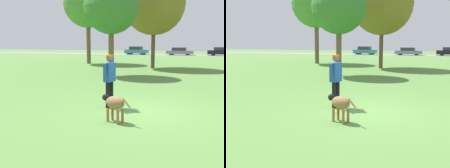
{
  "view_description": "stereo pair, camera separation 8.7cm",
  "coord_description": "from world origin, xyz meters",
  "views": [
    {
      "loc": [
        1.79,
        -7.68,
        2.09
      ],
      "look_at": [
        -0.78,
        -0.63,
        0.9
      ],
      "focal_mm": 42.0,
      "sensor_mm": 36.0,
      "label": 1
    },
    {
      "loc": [
        1.87,
        -7.65,
        2.09
      ],
      "look_at": [
        -0.78,
        -0.63,
        0.9
      ],
      "focal_mm": 42.0,
      "sensor_mm": 36.0,
      "label": 2
    }
  ],
  "objects": [
    {
      "name": "frisbee",
      "position": [
        -0.91,
        -0.46,
        0.01
      ],
      "size": [
        0.22,
        0.22,
        0.02
      ],
      "color": "orange",
      "rests_on": "ground_plane"
    },
    {
      "name": "tree_mid_center",
      "position": [
        -2.45,
        13.74,
        5.13
      ],
      "size": [
        4.92,
        4.92,
        7.6
      ],
      "color": "brown",
      "rests_on": "ground_plane"
    },
    {
      "name": "tree_near_left",
      "position": [
        -3.97,
        7.94,
        4.27
      ],
      "size": [
        3.4,
        3.4,
        6.0
      ],
      "color": "brown",
      "rests_on": "ground_plane"
    },
    {
      "name": "dog",
      "position": [
        -0.47,
        -1.34,
        0.5
      ],
      "size": [
        0.94,
        0.54,
        0.71
      ],
      "rotation": [
        0.0,
        0.0,
        2.73
      ],
      "color": "olive",
      "rests_on": "ground_plane"
    },
    {
      "name": "person",
      "position": [
        -1.13,
        0.09,
        1.01
      ],
      "size": [
        0.29,
        0.69,
        1.71
      ],
      "rotation": [
        0.0,
        0.0,
        1.38
      ],
      "color": "black",
      "rests_on": "ground_plane"
    },
    {
      "name": "tree_far_left",
      "position": [
        -9.49,
        16.39,
        5.92
      ],
      "size": [
        4.85,
        4.85,
        8.37
      ],
      "color": "brown",
      "rests_on": "ground_plane"
    },
    {
      "name": "parked_car_teal",
      "position": [
        -10.19,
        37.82,
        0.7
      ],
      "size": [
        4.09,
        1.96,
        1.42
      ],
      "rotation": [
        0.0,
        0.0,
        -0.05
      ],
      "color": "teal",
      "rests_on": "ground_plane"
    },
    {
      "name": "parked_car_black",
      "position": [
        3.92,
        38.25,
        0.67
      ],
      "size": [
        4.53,
        1.76,
        1.37
      ],
      "rotation": [
        0.0,
        0.0,
        -0.02
      ],
      "color": "black",
      "rests_on": "ground_plane"
    },
    {
      "name": "parked_car_grey",
      "position": [
        -2.71,
        38.0,
        0.64
      ],
      "size": [
        4.38,
        1.86,
        1.28
      ],
      "rotation": [
        0.0,
        0.0,
        -0.0
      ],
      "color": "slate",
      "rests_on": "ground_plane"
    },
    {
      "name": "far_road_strip",
      "position": [
        0.0,
        37.93,
        0.01
      ],
      "size": [
        120.0,
        6.0,
        0.01
      ],
      "color": "gray",
      "rests_on": "ground_plane"
    },
    {
      "name": "ground_plane",
      "position": [
        0.0,
        0.0,
        0.0
      ],
      "size": [
        120.0,
        120.0,
        0.0
      ],
      "primitive_type": "plane",
      "color": "#56843D"
    }
  ]
}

